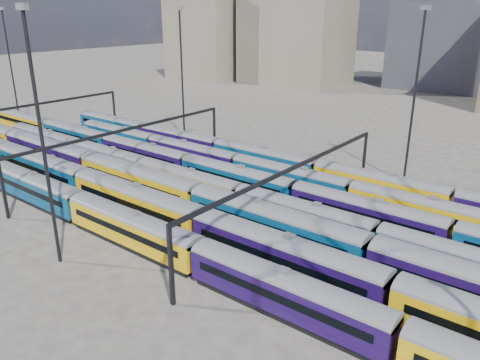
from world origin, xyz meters
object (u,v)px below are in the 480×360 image
Objects in this scene: rake_2 at (139,178)px; mast_2 at (41,133)px; rake_0 at (285,289)px; rake_1 at (283,252)px.

rake_2 is 6.20× the size of mast_2.
mast_2 reaches higher than rake_0.
rake_0 is 0.92× the size of rake_1.
mast_2 is (7.19, -17.00, 11.03)m from rake_2.
mast_2 is (-20.17, -12.00, 11.14)m from rake_1.
mast_2 is at bearing -67.07° from rake_2.
rake_0 is 6.10m from rake_1.
rake_1 is at bearing 124.90° from rake_0.
rake_1 reaches higher than rake_0.
mast_2 is (-23.66, -7.00, 11.38)m from rake_0.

